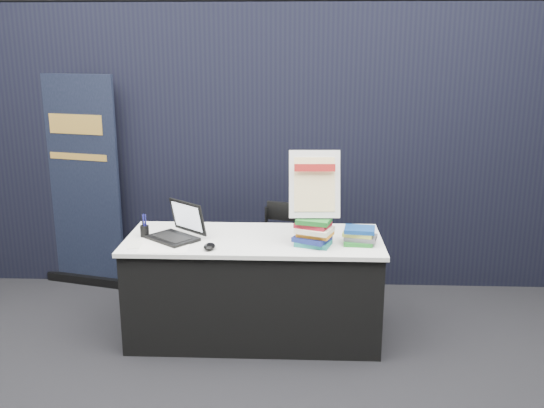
{
  "coord_description": "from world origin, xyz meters",
  "views": [
    {
      "loc": [
        0.3,
        -3.5,
        2.07
      ],
      "look_at": [
        0.13,
        0.55,
        1.0
      ],
      "focal_mm": 40.0,
      "sensor_mm": 36.0,
      "label": 1
    }
  ],
  "objects_px": {
    "display_table": "(254,287)",
    "stacking_chair": "(289,254)",
    "pullup_banner": "(82,194)",
    "laptop": "(174,230)",
    "book_stack_tall": "(314,232)",
    "info_sign": "(315,185)",
    "book_stack_short": "(359,236)"
  },
  "relations": [
    {
      "from": "display_table",
      "to": "stacking_chair",
      "type": "height_order",
      "value": "stacking_chair"
    },
    {
      "from": "display_table",
      "to": "pullup_banner",
      "type": "bearing_deg",
      "value": 148.71
    },
    {
      "from": "book_stack_tall",
      "to": "book_stack_short",
      "type": "distance_m",
      "value": 0.32
    },
    {
      "from": "display_table",
      "to": "book_stack_tall",
      "type": "distance_m",
      "value": 0.64
    },
    {
      "from": "info_sign",
      "to": "stacking_chair",
      "type": "relative_size",
      "value": 0.54
    },
    {
      "from": "book_stack_tall",
      "to": "stacking_chair",
      "type": "bearing_deg",
      "value": 107.05
    },
    {
      "from": "pullup_banner",
      "to": "display_table",
      "type": "bearing_deg",
      "value": -16.81
    },
    {
      "from": "display_table",
      "to": "book_stack_tall",
      "type": "xyz_separation_m",
      "value": [
        0.42,
        -0.13,
        0.47
      ]
    },
    {
      "from": "book_stack_short",
      "to": "stacking_chair",
      "type": "bearing_deg",
      "value": 132.39
    },
    {
      "from": "display_table",
      "to": "laptop",
      "type": "height_order",
      "value": "laptop"
    },
    {
      "from": "laptop",
      "to": "book_stack_short",
      "type": "height_order",
      "value": "laptop"
    },
    {
      "from": "book_stack_tall",
      "to": "display_table",
      "type": "bearing_deg",
      "value": 162.12
    },
    {
      "from": "book_stack_tall",
      "to": "stacking_chair",
      "type": "relative_size",
      "value": 0.33
    },
    {
      "from": "book_stack_short",
      "to": "info_sign",
      "type": "xyz_separation_m",
      "value": [
        -0.31,
        -0.01,
        0.36
      ]
    },
    {
      "from": "laptop",
      "to": "book_stack_short",
      "type": "distance_m",
      "value": 1.3
    },
    {
      "from": "book_stack_short",
      "to": "display_table",
      "type": "bearing_deg",
      "value": 172.65
    },
    {
      "from": "book_stack_tall",
      "to": "info_sign",
      "type": "height_order",
      "value": "info_sign"
    },
    {
      "from": "laptop",
      "to": "display_table",
      "type": "bearing_deg",
      "value": 42.4
    },
    {
      "from": "display_table",
      "to": "pullup_banner",
      "type": "height_order",
      "value": "pullup_banner"
    },
    {
      "from": "laptop",
      "to": "book_stack_tall",
      "type": "relative_size",
      "value": 1.58
    },
    {
      "from": "pullup_banner",
      "to": "stacking_chair",
      "type": "xyz_separation_m",
      "value": [
        1.8,
        -0.51,
        -0.34
      ]
    },
    {
      "from": "info_sign",
      "to": "book_stack_tall",
      "type": "bearing_deg",
      "value": -92.48
    },
    {
      "from": "display_table",
      "to": "stacking_chair",
      "type": "bearing_deg",
      "value": 61.31
    },
    {
      "from": "book_stack_short",
      "to": "stacking_chair",
      "type": "height_order",
      "value": "book_stack_short"
    },
    {
      "from": "display_table",
      "to": "book_stack_tall",
      "type": "bearing_deg",
      "value": -17.88
    },
    {
      "from": "display_table",
      "to": "stacking_chair",
      "type": "relative_size",
      "value": 2.11
    },
    {
      "from": "laptop",
      "to": "pullup_banner",
      "type": "xyz_separation_m",
      "value": [
        -0.99,
        0.97,
        0.0
      ]
    },
    {
      "from": "display_table",
      "to": "info_sign",
      "type": "bearing_deg",
      "value": -14.01
    },
    {
      "from": "book_stack_tall",
      "to": "stacking_chair",
      "type": "xyz_separation_m",
      "value": [
        -0.18,
        0.58,
        -0.37
      ]
    },
    {
      "from": "display_table",
      "to": "laptop",
      "type": "bearing_deg",
      "value": -177.68
    },
    {
      "from": "display_table",
      "to": "book_stack_short",
      "type": "distance_m",
      "value": 0.85
    },
    {
      "from": "book_stack_tall",
      "to": "pullup_banner",
      "type": "distance_m",
      "value": 2.25
    }
  ]
}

